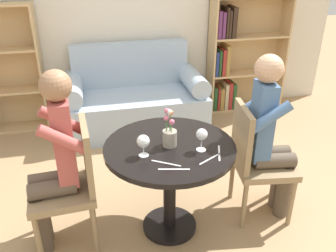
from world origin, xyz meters
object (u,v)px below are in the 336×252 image
object	(u,v)px
bookshelf_right	(237,58)
wine_glass_left	(143,142)
chair_right	(255,158)
flower_vase	(170,134)
person_left	(54,162)
chair_left	(72,181)
person_right	(270,137)
wine_glass_right	(202,135)
couch	(135,101)

from	to	relation	value
bookshelf_right	wine_glass_left	size ratio (longest dim) A/B	9.60
wine_glass_left	chair_right	bearing A→B (deg)	8.49
flower_vase	person_left	bearing A→B (deg)	177.70
chair_left	person_right	distance (m)	1.42
person_left	wine_glass_right	world-z (taller)	person_left
chair_left	person_left	size ratio (longest dim) A/B	0.71
bookshelf_right	chair_right	bearing A→B (deg)	-108.73
person_left	wine_glass_left	world-z (taller)	person_left
person_right	wine_glass_right	size ratio (longest dim) A/B	8.30
chair_left	wine_glass_left	bearing A→B (deg)	71.60
chair_left	person_left	distance (m)	0.19
couch	flower_vase	world-z (taller)	flower_vase
person_left	wine_glass_left	xyz separation A→B (m)	(0.56, -0.12, 0.14)
couch	bookshelf_right	xyz separation A→B (m)	(1.33, 0.27, 0.34)
bookshelf_right	person_right	size ratio (longest dim) A/B	1.09
couch	flower_vase	xyz separation A→B (m)	(-0.00, -1.76, 0.48)
chair_left	person_right	bearing A→B (deg)	85.81
chair_right	person_left	bearing A→B (deg)	98.29
chair_left	flower_vase	world-z (taller)	flower_vase
wine_glass_left	flower_vase	xyz separation A→B (m)	(0.19, 0.09, -0.01)
couch	wine_glass_right	bearing A→B (deg)	-84.32
chair_right	couch	bearing A→B (deg)	28.85
bookshelf_right	wine_glass_left	distance (m)	2.61
couch	person_left	world-z (taller)	person_left
chair_left	person_right	world-z (taller)	person_right
wine_glass_left	wine_glass_right	distance (m)	0.38
couch	person_right	size ratio (longest dim) A/B	1.23
person_left	bookshelf_right	bearing A→B (deg)	130.44
person_right	wine_glass_left	xyz separation A→B (m)	(-0.94, -0.11, 0.14)
couch	wine_glass_left	world-z (taller)	couch
bookshelf_right	wine_glass_right	size ratio (longest dim) A/B	9.04
couch	person_left	xyz separation A→B (m)	(-0.75, -1.73, 0.35)
couch	chair_left	bearing A→B (deg)	-110.95
bookshelf_right	chair_left	distance (m)	2.82
couch	person_left	bearing A→B (deg)	-113.40
chair_right	flower_vase	xyz separation A→B (m)	(-0.66, -0.04, 0.30)
person_right	wine_glass_right	distance (m)	0.59
chair_left	wine_glass_right	xyz separation A→B (m)	(0.84, -0.14, 0.32)
person_right	chair_left	bearing A→B (deg)	97.09
flower_vase	couch	bearing A→B (deg)	89.96
person_right	bookshelf_right	bearing A→B (deg)	-8.42
person_left	chair_right	bearing A→B (deg)	87.00
person_right	flower_vase	distance (m)	0.76
couch	chair_left	distance (m)	1.85
person_right	flower_vase	world-z (taller)	person_right
chair_left	wine_glass_right	world-z (taller)	chair_left
wine_glass_left	flower_vase	world-z (taller)	flower_vase
couch	wine_glass_left	size ratio (longest dim) A/B	10.80
chair_right	flower_vase	world-z (taller)	flower_vase
bookshelf_right	flower_vase	xyz separation A→B (m)	(-1.34, -2.03, 0.14)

